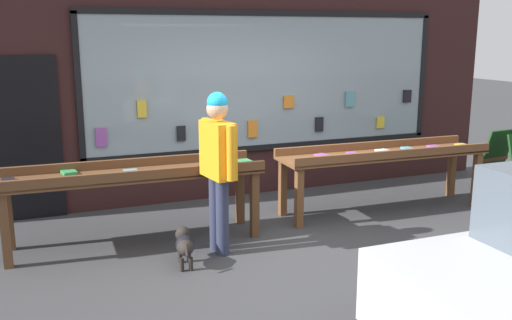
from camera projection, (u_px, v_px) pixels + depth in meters
The scene contains 7 objects.
ground_plane at pixel (300, 249), 6.38m from camera, with size 40.00×40.00×0.00m, color #38383A.
shopfront_facade at pixel (229, 87), 8.20m from camera, with size 8.79×0.29×3.22m.
display_table_left at pixel (134, 179), 6.41m from camera, with size 2.92×0.79×0.93m.
display_table_right at pixel (384, 158), 7.62m from camera, with size 2.92×0.77×0.90m.
person_browsing at pixel (218, 159), 6.07m from camera, with size 0.29×0.68×1.76m.
small_dog at pixel (185, 244), 5.88m from camera, with size 0.25×0.58×0.35m.
sandwich_board_sign at pixel (509, 162), 8.50m from camera, with size 0.63×0.87×0.94m.
Camera 1 is at (-2.70, -5.40, 2.35)m, focal length 40.00 mm.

